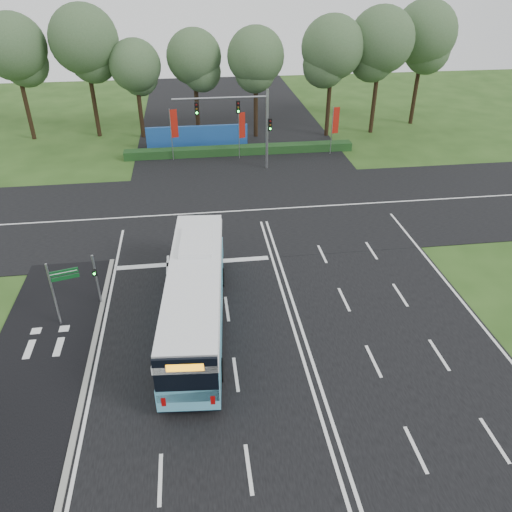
{
  "coord_description": "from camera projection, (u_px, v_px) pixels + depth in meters",
  "views": [
    {
      "loc": [
        -4.59,
        -21.82,
        16.68
      ],
      "look_at": [
        -1.43,
        2.0,
        2.08
      ],
      "focal_mm": 35.0,
      "sensor_mm": 36.0,
      "label": 1
    }
  ],
  "objects": [
    {
      "name": "banner_flag_mid",
      "position": [
        241.0,
        128.0,
        45.99
      ],
      "size": [
        0.63,
        0.23,
        4.43
      ],
      "rotation": [
        0.0,
        0.0,
        0.3
      ],
      "color": "gray",
      "rests_on": "ground"
    },
    {
      "name": "pedestrian_signal",
      "position": [
        96.0,
        278.0,
        26.88
      ],
      "size": [
        0.28,
        0.4,
        3.11
      ],
      "rotation": [
        0.0,
        0.0,
        0.21
      ],
      "color": "gray",
      "rests_on": "ground"
    },
    {
      "name": "road_cross",
      "position": [
        257.0,
        210.0,
        37.82
      ],
      "size": [
        120.0,
        14.0,
        0.05
      ],
      "primitive_type": "cube",
      "color": "black",
      "rests_on": "ground"
    },
    {
      "name": "ground",
      "position": [
        286.0,
        305.0,
        27.67
      ],
      "size": [
        120.0,
        120.0,
        0.0
      ],
      "primitive_type": "plane",
      "color": "#274617",
      "rests_on": "ground"
    },
    {
      "name": "kerb_strip",
      "position": [
        91.0,
        358.0,
        23.96
      ],
      "size": [
        0.25,
        18.0,
        0.12
      ],
      "primitive_type": "cube",
      "color": "gray",
      "rests_on": "ground"
    },
    {
      "name": "banner_flag_left",
      "position": [
        173.0,
        127.0,
        45.51
      ],
      "size": [
        0.69,
        0.24,
        4.81
      ],
      "rotation": [
        0.0,
        0.0,
        0.27
      ],
      "color": "gray",
      "rests_on": "ground"
    },
    {
      "name": "hedge",
      "position": [
        240.0,
        150.0,
        48.22
      ],
      "size": [
        22.0,
        1.2,
        0.8
      ],
      "primitive_type": "cube",
      "color": "#143918",
      "rests_on": "ground"
    },
    {
      "name": "street_sign",
      "position": [
        59.0,
        286.0,
        25.08
      ],
      "size": [
        1.42,
        0.44,
        3.75
      ],
      "rotation": [
        0.0,
        0.0,
        0.25
      ],
      "color": "gray",
      "rests_on": "ground"
    },
    {
      "name": "city_bus",
      "position": [
        196.0,
        296.0,
        25.25
      ],
      "size": [
        3.67,
        12.79,
        3.62
      ],
      "rotation": [
        0.0,
        0.0,
        -0.08
      ],
      "color": "#5AB2D2",
      "rests_on": "ground"
    },
    {
      "name": "bike_path",
      "position": [
        39.0,
        363.0,
        23.7
      ],
      "size": [
        5.0,
        18.0,
        0.06
      ],
      "primitive_type": "cube",
      "color": "black",
      "rests_on": "ground"
    },
    {
      "name": "banner_flag_right",
      "position": [
        335.0,
        123.0,
        46.93
      ],
      "size": [
        0.67,
        0.17,
        4.6
      ],
      "rotation": [
        0.0,
        0.0,
        0.18
      ],
      "color": "gray",
      "rests_on": "ground"
    },
    {
      "name": "road_main",
      "position": [
        286.0,
        304.0,
        27.66
      ],
      "size": [
        20.0,
        120.0,
        0.04
      ],
      "primitive_type": "cube",
      "color": "black",
      "rests_on": "ground"
    },
    {
      "name": "traffic_light_gantry",
      "position": [
        247.0,
        118.0,
        42.64
      ],
      "size": [
        8.41,
        0.28,
        7.0
      ],
      "color": "gray",
      "rests_on": "ground"
    },
    {
      "name": "eucalyptus_row",
      "position": [
        240.0,
        46.0,
        49.43
      ],
      "size": [
        47.96,
        9.54,
        12.89
      ],
      "color": "black",
      "rests_on": "ground"
    },
    {
      "name": "blue_hoarding",
      "position": [
        197.0,
        137.0,
        49.52
      ],
      "size": [
        10.0,
        0.3,
        2.2
      ],
      "primitive_type": "cube",
      "color": "#1B4A96",
      "rests_on": "ground"
    }
  ]
}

